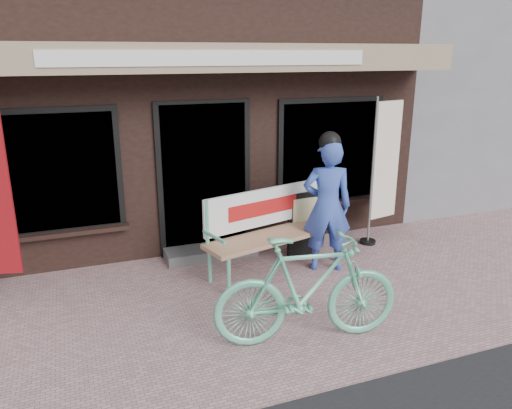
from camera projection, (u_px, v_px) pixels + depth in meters
name	position (u px, v px, depth m)	size (l,w,h in m)	color
ground	(253.00, 313.00, 5.61)	(70.00, 70.00, 0.00)	#A88083
storefront	(159.00, 42.00, 9.18)	(7.00, 6.77, 6.00)	black
neighbor_right_near	(492.00, 53.00, 12.59)	(10.00, 7.00, 5.60)	slate
bench	(272.00, 224.00, 6.61)	(2.08, 1.01, 1.09)	#61BE9A
person	(327.00, 204.00, 6.53)	(0.75, 0.61, 1.87)	#334FB2
bicycle	(307.00, 289.00, 4.93)	(0.53, 1.89, 1.13)	#61BE9A
nobori_cream	(383.00, 169.00, 7.46)	(0.66, 0.29, 2.22)	gray
menu_stand	(304.00, 223.00, 7.11)	(0.48, 0.14, 0.94)	black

